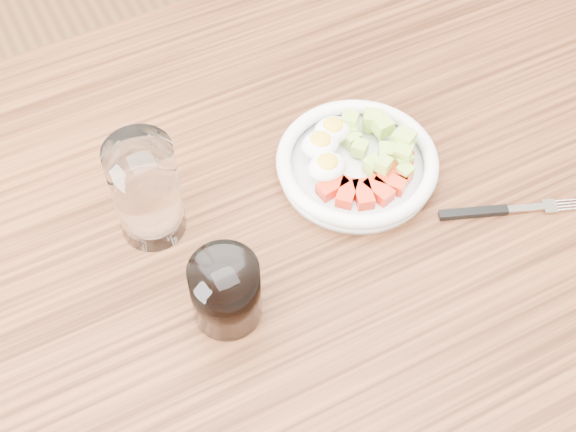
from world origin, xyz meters
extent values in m
cube|color=brown|center=(0.65, 0.35, 0.36)|extent=(0.07, 0.07, 0.73)
cube|color=brown|center=(0.00, 0.00, 0.75)|extent=(1.50, 0.90, 0.04)
cylinder|color=white|center=(0.11, 0.05, 0.78)|extent=(0.19, 0.19, 0.01)
torus|color=white|center=(0.11, 0.05, 0.79)|extent=(0.20, 0.20, 0.02)
cube|color=red|center=(0.06, 0.03, 0.79)|extent=(0.04, 0.03, 0.02)
cube|color=red|center=(0.07, 0.01, 0.79)|extent=(0.04, 0.04, 0.02)
cube|color=red|center=(0.09, 0.00, 0.79)|extent=(0.03, 0.04, 0.02)
cube|color=red|center=(0.11, 0.00, 0.79)|extent=(0.03, 0.04, 0.02)
cube|color=red|center=(0.13, 0.00, 0.79)|extent=(0.04, 0.04, 0.02)
cube|color=red|center=(0.14, 0.01, 0.79)|extent=(0.04, 0.04, 0.02)
cube|color=red|center=(0.15, 0.03, 0.79)|extent=(0.04, 0.04, 0.02)
ellipsoid|color=white|center=(0.07, 0.09, 0.80)|extent=(0.05, 0.04, 0.03)
ellipsoid|color=yellow|center=(0.07, 0.09, 0.81)|extent=(0.03, 0.03, 0.01)
ellipsoid|color=white|center=(0.10, 0.10, 0.80)|extent=(0.05, 0.04, 0.03)
ellipsoid|color=yellow|center=(0.10, 0.10, 0.81)|extent=(0.03, 0.03, 0.01)
ellipsoid|color=white|center=(0.07, 0.05, 0.80)|extent=(0.05, 0.04, 0.03)
ellipsoid|color=yellow|center=(0.07, 0.05, 0.81)|extent=(0.03, 0.03, 0.01)
cube|color=#B2CF4F|center=(0.12, 0.03, 0.79)|extent=(0.02, 0.02, 0.02)
cube|color=#B2CF4F|center=(0.15, 0.03, 0.79)|extent=(0.02, 0.02, 0.02)
cube|color=#B2CF4F|center=(0.14, 0.04, 0.80)|extent=(0.03, 0.03, 0.02)
cube|color=#B2CF4F|center=(0.16, 0.08, 0.80)|extent=(0.02, 0.02, 0.02)
cube|color=#B2CF4F|center=(0.12, 0.02, 0.81)|extent=(0.02, 0.02, 0.02)
cube|color=#B2CF4F|center=(0.17, 0.04, 0.81)|extent=(0.03, 0.03, 0.02)
cube|color=#B2CF4F|center=(0.17, 0.05, 0.80)|extent=(0.03, 0.03, 0.02)
cube|color=#B2CF4F|center=(0.15, 0.10, 0.80)|extent=(0.03, 0.03, 0.02)
cube|color=#B2CF4F|center=(0.12, 0.10, 0.80)|extent=(0.03, 0.03, 0.02)
cube|color=#B2CF4F|center=(0.15, 0.01, 0.79)|extent=(0.02, 0.02, 0.02)
cube|color=#B2CF4F|center=(0.12, 0.10, 0.80)|extent=(0.03, 0.03, 0.02)
cube|color=#B2CF4F|center=(0.12, 0.06, 0.79)|extent=(0.02, 0.02, 0.02)
cube|color=#B2CF4F|center=(0.15, 0.10, 0.79)|extent=(0.03, 0.03, 0.02)
cube|color=#B2CF4F|center=(0.12, 0.09, 0.79)|extent=(0.02, 0.02, 0.02)
cube|color=#B2CF4F|center=(0.16, 0.03, 0.81)|extent=(0.03, 0.03, 0.02)
cube|color=black|center=(0.20, -0.07, 0.77)|extent=(0.08, 0.04, 0.01)
cube|color=silver|center=(0.26, -0.09, 0.77)|extent=(0.05, 0.03, 0.00)
cube|color=silver|center=(0.29, -0.10, 0.77)|extent=(0.02, 0.02, 0.00)
cylinder|color=silver|center=(0.31, -0.12, 0.77)|extent=(0.03, 0.01, 0.00)
cylinder|color=silver|center=(0.31, -0.11, 0.77)|extent=(0.03, 0.01, 0.00)
cylinder|color=silver|center=(0.31, -0.11, 0.77)|extent=(0.03, 0.01, 0.00)
cylinder|color=silver|center=(0.31, -0.11, 0.77)|extent=(0.03, 0.01, 0.00)
cylinder|color=white|center=(-0.15, 0.09, 0.84)|extent=(0.08, 0.08, 0.14)
cylinder|color=white|center=(-0.12, -0.06, 0.81)|extent=(0.08, 0.08, 0.09)
cylinder|color=black|center=(-0.12, -0.06, 0.81)|extent=(0.07, 0.07, 0.07)
camera|label=1|loc=(-0.25, -0.47, 1.55)|focal=50.00mm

